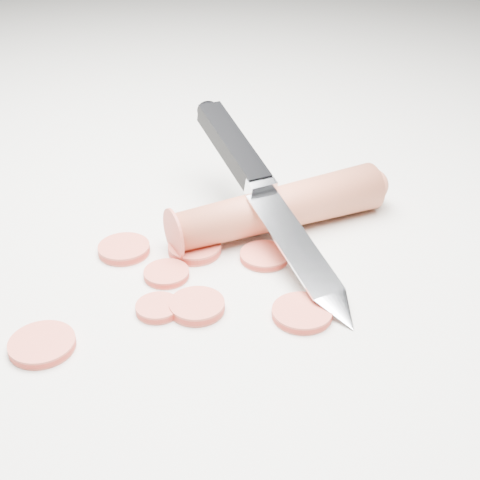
# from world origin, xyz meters

# --- Properties ---
(ground) EXTENTS (2.40, 2.40, 0.00)m
(ground) POSITION_xyz_m (0.00, 0.00, 0.00)
(ground) COLOR silver
(ground) RESTS_ON ground
(carrot) EXTENTS (0.16, 0.13, 0.03)m
(carrot) POSITION_xyz_m (0.05, 0.03, 0.02)
(carrot) COLOR #BC5537
(carrot) RESTS_ON ground
(carrot_slice_0) EXTENTS (0.04, 0.04, 0.01)m
(carrot_slice_0) POSITION_xyz_m (-0.06, -0.03, 0.00)
(carrot_slice_0) COLOR #CB4937
(carrot_slice_0) RESTS_ON ground
(carrot_slice_1) EXTENTS (0.04, 0.04, 0.01)m
(carrot_slice_1) POSITION_xyz_m (-0.01, -0.02, 0.00)
(carrot_slice_1) COLOR #CB4937
(carrot_slice_1) RESTS_ON ground
(carrot_slice_2) EXTENTS (0.04, 0.04, 0.01)m
(carrot_slice_2) POSITION_xyz_m (0.04, -0.02, 0.00)
(carrot_slice_2) COLOR #CB4937
(carrot_slice_2) RESTS_ON ground
(carrot_slice_3) EXTENTS (0.03, 0.03, 0.01)m
(carrot_slice_3) POSITION_xyz_m (-0.01, -0.09, 0.00)
(carrot_slice_3) COLOR #CB4937
(carrot_slice_3) RESTS_ON ground
(carrot_slice_4) EXTENTS (0.04, 0.04, 0.01)m
(carrot_slice_4) POSITION_xyz_m (0.08, -0.08, 0.00)
(carrot_slice_4) COLOR #CB4937
(carrot_slice_4) RESTS_ON ground
(carrot_slice_5) EXTENTS (0.03, 0.03, 0.01)m
(carrot_slice_5) POSITION_xyz_m (-0.02, -0.05, 0.00)
(carrot_slice_5) COLOR #CB4937
(carrot_slice_5) RESTS_ON ground
(carrot_slice_6) EXTENTS (0.04, 0.04, 0.01)m
(carrot_slice_6) POSITION_xyz_m (0.01, -0.09, 0.00)
(carrot_slice_6) COLOR #CB4937
(carrot_slice_6) RESTS_ON ground
(carrot_slice_7) EXTENTS (0.04, 0.04, 0.01)m
(carrot_slice_7) POSITION_xyz_m (-0.07, -0.14, 0.00)
(carrot_slice_7) COLOR #CB4937
(carrot_slice_7) RESTS_ON ground
(kitchen_knife) EXTENTS (0.17, 0.21, 0.08)m
(kitchen_knife) POSITION_xyz_m (0.04, 0.01, 0.04)
(kitchen_knife) COLOR silver
(kitchen_knife) RESTS_ON ground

